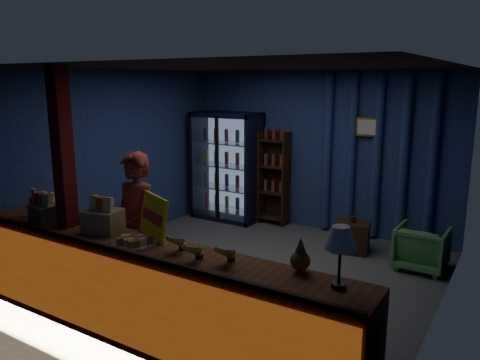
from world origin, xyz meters
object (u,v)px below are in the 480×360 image
(green_chair, at_px, (422,248))
(table_lamp, at_px, (341,240))
(shopkeeper, at_px, (137,229))
(pastry_tray, at_px, (134,242))

(green_chair, bearing_deg, table_lamp, 91.26)
(shopkeeper, relative_size, pastry_tray, 3.76)
(pastry_tray, height_order, table_lamp, table_lamp)
(green_chair, xyz_separation_m, pastry_tray, (-1.97, -3.21, 0.68))
(shopkeeper, bearing_deg, pastry_tray, -44.98)
(pastry_tray, bearing_deg, shopkeeper, 132.75)
(shopkeeper, height_order, pastry_tray, shopkeeper)
(pastry_tray, bearing_deg, green_chair, 58.50)
(pastry_tray, xyz_separation_m, table_lamp, (1.95, 0.12, 0.34))
(shopkeeper, xyz_separation_m, table_lamp, (2.49, -0.47, 0.47))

